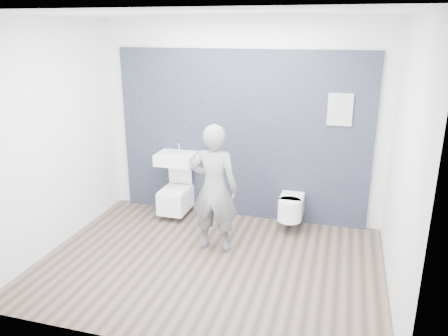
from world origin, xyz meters
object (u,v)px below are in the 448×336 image
(toilet_square, at_px, (176,198))
(visitor, at_px, (214,189))
(toilet_rounded, at_px, (291,207))
(washbasin, at_px, (176,158))

(toilet_square, xyz_separation_m, visitor, (0.85, -0.80, 0.53))
(toilet_square, height_order, toilet_rounded, toilet_square)
(toilet_square, distance_m, visitor, 1.28)
(toilet_rounded, distance_m, visitor, 1.25)
(washbasin, bearing_deg, toilet_rounded, -2.40)
(washbasin, height_order, visitor, visitor)
(toilet_rounded, bearing_deg, washbasin, 177.60)
(washbasin, xyz_separation_m, toilet_square, (-0.00, -0.06, -0.59))
(washbasin, height_order, toilet_square, washbasin)
(washbasin, xyz_separation_m, toilet_rounded, (1.69, -0.07, -0.54))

